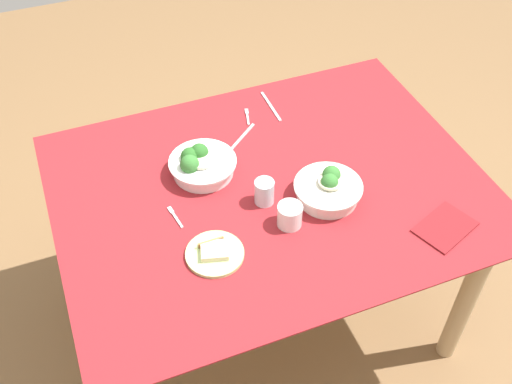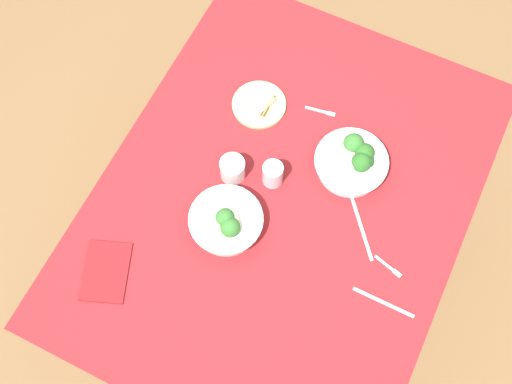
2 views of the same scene
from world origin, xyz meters
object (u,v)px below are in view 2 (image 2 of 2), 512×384
(fork_by_near_bowl, at_px, (322,111))
(broccoli_bowl_near, at_px, (353,161))
(table_knife_left, at_px, (362,228))
(fork_by_far_bowl, at_px, (389,267))
(napkin_folded_upper, at_px, (106,271))
(table_knife_right, at_px, (383,302))
(water_glass_side, at_px, (273,174))
(broccoli_bowl_far, at_px, (226,222))
(water_glass_center, at_px, (233,169))
(bread_side_plate, at_px, (259,104))

(fork_by_near_bowl, bearing_deg, broccoli_bowl_near, -49.60)
(broccoli_bowl_near, height_order, table_knife_left, broccoli_bowl_near)
(fork_by_far_bowl, distance_m, napkin_folded_upper, 0.83)
(table_knife_right, height_order, napkin_folded_upper, napkin_folded_upper)
(water_glass_side, height_order, fork_by_far_bowl, water_glass_side)
(water_glass_side, bearing_deg, broccoli_bowl_far, 164.12)
(broccoli_bowl_far, relative_size, broccoli_bowl_near, 0.97)
(broccoli_bowl_far, bearing_deg, water_glass_center, 20.82)
(fork_by_far_bowl, relative_size, fork_by_near_bowl, 0.93)
(bread_side_plate, height_order, napkin_folded_upper, bread_side_plate)
(water_glass_side, bearing_deg, table_knife_left, -95.17)
(broccoli_bowl_far, bearing_deg, broccoli_bowl_near, -36.70)
(table_knife_left, bearing_deg, water_glass_center, 51.86)
(water_glass_center, bearing_deg, fork_by_far_bowl, -97.07)
(water_glass_side, distance_m, table_knife_right, 0.50)
(fork_by_far_bowl, height_order, table_knife_left, same)
(bread_side_plate, bearing_deg, broccoli_bowl_far, -167.18)
(water_glass_center, distance_m, table_knife_right, 0.60)
(bread_side_plate, xyz_separation_m, table_knife_right, (-0.43, -0.61, -0.01))
(broccoli_bowl_far, bearing_deg, water_glass_side, -15.88)
(water_glass_side, distance_m, fork_by_near_bowl, 0.30)
(broccoli_bowl_near, distance_m, bread_side_plate, 0.37)
(fork_by_near_bowl, bearing_deg, table_knife_left, -58.58)
(water_glass_side, relative_size, table_knife_right, 0.45)
(broccoli_bowl_far, bearing_deg, napkin_folded_upper, 137.93)
(fork_by_near_bowl, height_order, napkin_folded_upper, napkin_folded_upper)
(water_glass_center, bearing_deg, table_knife_right, -106.85)
(broccoli_bowl_near, relative_size, fork_by_near_bowl, 2.26)
(broccoli_bowl_far, relative_size, bread_side_plate, 1.26)
(bread_side_plate, xyz_separation_m, fork_by_far_bowl, (-0.33, -0.59, -0.01))
(napkin_folded_upper, bearing_deg, water_glass_center, -23.38)
(water_glass_center, xyz_separation_m, napkin_folded_upper, (-0.45, 0.19, -0.04))
(broccoli_bowl_near, relative_size, water_glass_center, 2.91)
(napkin_folded_upper, bearing_deg, broccoli_bowl_far, -42.07)
(water_glass_center, distance_m, water_glass_side, 0.13)
(table_knife_left, bearing_deg, napkin_folded_upper, 86.77)
(fork_by_far_bowl, height_order, fork_by_near_bowl, same)
(napkin_folded_upper, bearing_deg, table_knife_left, -53.91)
(table_knife_right, distance_m, napkin_folded_upper, 0.81)
(fork_by_near_bowl, distance_m, napkin_folded_upper, 0.85)
(bread_side_plate, relative_size, table_knife_right, 0.93)
(broccoli_bowl_far, height_order, water_glass_side, broccoli_bowl_far)
(table_knife_right, bearing_deg, water_glass_side, 155.34)
(water_glass_side, xyz_separation_m, napkin_folded_upper, (-0.48, 0.31, -0.04))
(bread_side_plate, height_order, table_knife_right, bread_side_plate)
(water_glass_side, bearing_deg, broccoli_bowl_near, -53.72)
(broccoli_bowl_near, bearing_deg, fork_by_near_bowl, 49.51)
(table_knife_left, distance_m, napkin_folded_upper, 0.77)
(broccoli_bowl_far, height_order, water_glass_center, broccoli_bowl_far)
(bread_side_plate, xyz_separation_m, water_glass_side, (-0.22, -0.15, 0.03))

